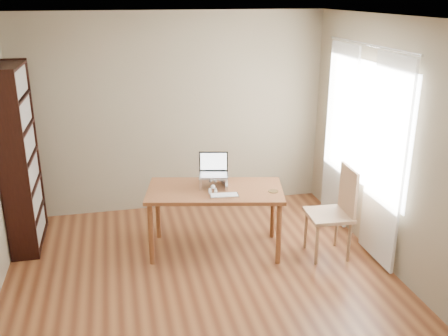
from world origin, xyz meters
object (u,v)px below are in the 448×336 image
keyboard (224,195)px  laptop (212,169)px  bookshelf (20,158)px  cat (212,180)px  desk (215,197)px  chair (336,208)px

keyboard → laptop: bearing=104.3°
laptop → bookshelf: bearing=178.5°
bookshelf → cat: bookshelf is taller
desk → laptop: laptop is taller
bookshelf → keyboard: size_ratio=6.63×
laptop → cat: bearing=-109.9°
desk → cat: (-0.02, 0.11, 0.16)m
cat → chair: 1.41m
laptop → chair: 1.43m
laptop → keyboard: (0.05, -0.36, -0.18)m
desk → keyboard: size_ratio=5.10×
desk → chair: bearing=-4.7°
keyboard → chair: size_ratio=0.31×
keyboard → cat: (-0.07, 0.33, 0.06)m
laptop → cat: size_ratio=0.75×
bookshelf → keyboard: bearing=-22.1°
cat → keyboard: bearing=-68.5°
keyboard → desk: bearing=109.6°
bookshelf → laptop: 2.16m
desk → laptop: bearing=102.3°
keyboard → cat: size_ratio=0.65×
bookshelf → desk: bookshelf is taller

